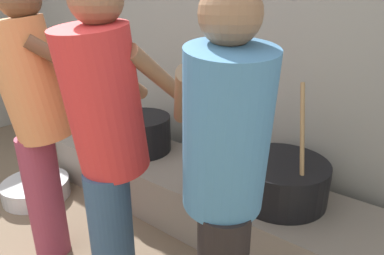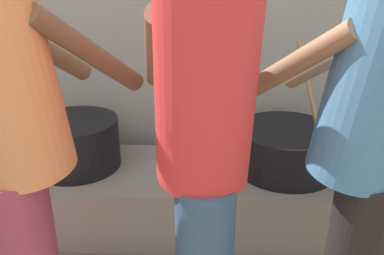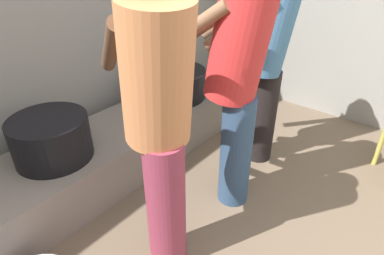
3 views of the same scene
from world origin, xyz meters
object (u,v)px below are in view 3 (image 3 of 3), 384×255
cooking_pot_main (174,83)px  cook_in_red_shirt (237,74)px  cook_in_blue_shirt (266,53)px  cooking_pot_secondary (52,138)px  cook_in_orange_shirt (159,112)px

cooking_pot_main → cook_in_red_shirt: bearing=-116.2°
cook_in_blue_shirt → cooking_pot_secondary: bearing=148.8°
cooking_pot_secondary → cook_in_orange_shirt: (0.11, -0.83, 0.42)m
cooking_pot_secondary → cook_in_orange_shirt: 0.94m
cooking_pot_main → cook_in_red_shirt: cook_in_red_shirt is taller
cook_in_blue_shirt → cook_in_red_shirt: 0.54m
cooking_pot_main → cook_in_orange_shirt: (-1.03, -0.86, 0.43)m
cook_in_blue_shirt → cook_in_red_shirt: bearing=-169.5°
cooking_pot_secondary → cook_in_red_shirt: size_ratio=0.30×
cooking_pot_main → cooking_pot_secondary: size_ratio=1.47×
cooking_pot_secondary → cook_in_orange_shirt: size_ratio=0.30×
cooking_pot_secondary → cook_in_red_shirt: bearing=-49.8°
cook_in_orange_shirt → cook_in_blue_shirt: bearing=4.2°
cooking_pot_main → cook_in_blue_shirt: 0.87m
cooking_pot_main → cook_in_red_shirt: size_ratio=0.44×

